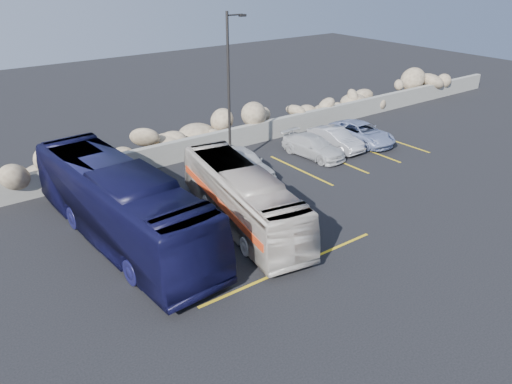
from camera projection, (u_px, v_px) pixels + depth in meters
ground at (316, 260)px, 18.67m from camera, size 90.00×90.00×0.00m
seawall at (167, 154)px, 27.15m from camera, size 60.00×0.40×1.20m
riprap_pile at (156, 136)px, 27.72m from camera, size 54.00×2.80×2.60m
parking_lines at (309, 182)px, 25.22m from camera, size 18.16×9.36×0.01m
lamppost at (230, 89)px, 25.13m from camera, size 1.14×0.18×8.00m
vintage_bus at (242, 197)px, 20.75m from camera, size 3.64×9.11×2.48m
tour_coach at (121, 204)px, 19.40m from camera, size 3.31×11.44×3.15m
car_a at (244, 163)px, 25.67m from camera, size 1.85×4.20×1.40m
car_b at (335, 139)px, 29.36m from camera, size 1.32×3.74×1.23m
car_c at (313, 146)px, 28.25m from camera, size 1.98×4.18×1.18m
car_d at (362, 133)px, 30.34m from camera, size 2.09×4.44×1.23m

